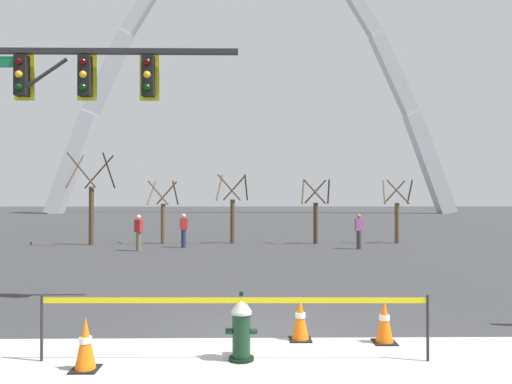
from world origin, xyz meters
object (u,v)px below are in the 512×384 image
at_px(fire_hydrant, 241,328).
at_px(pedestrian_standing_center, 184,230).
at_px(traffic_signal_gantry, 37,111).
at_px(monument_arch, 252,77).
at_px(pedestrian_walking_right, 359,231).
at_px(traffic_cone_by_hydrant, 384,321).
at_px(pedestrian_walking_left, 139,232).
at_px(traffic_cone_mid_sidewalk, 85,344).
at_px(traffic_cone_curb_edge, 300,319).

relative_size(fire_hydrant, pedestrian_standing_center, 0.62).
xyz_separation_m(fire_hydrant, traffic_signal_gantry, (-4.59, 3.68, 3.80)).
height_order(fire_hydrant, monument_arch, monument_arch).
relative_size(traffic_signal_gantry, pedestrian_walking_right, 4.04).
bearing_deg(traffic_cone_by_hydrant, pedestrian_walking_left, 117.90).
bearing_deg(traffic_cone_mid_sidewalk, pedestrian_standing_center, 93.18).
bearing_deg(traffic_signal_gantry, pedestrian_walking_left, 91.06).
xyz_separation_m(fire_hydrant, pedestrian_walking_left, (-4.78, 14.12, 0.35)).
height_order(traffic_cone_by_hydrant, traffic_cone_mid_sidewalk, same).
distance_m(traffic_cone_curb_edge, traffic_signal_gantry, 7.32).
bearing_deg(monument_arch, traffic_cone_curb_edge, -89.52).
bearing_deg(traffic_cone_mid_sidewalk, pedestrian_walking_left, 100.47).
bearing_deg(fire_hydrant, traffic_cone_mid_sidewalk, -169.89).
bearing_deg(fire_hydrant, traffic_cone_curb_edge, 44.54).
height_order(traffic_cone_by_hydrant, traffic_cone_curb_edge, same).
bearing_deg(traffic_signal_gantry, pedestrian_walking_right, 48.68).
distance_m(traffic_cone_curb_edge, pedestrian_walking_right, 14.42).
bearing_deg(traffic_cone_mid_sidewalk, monument_arch, 87.75).
height_order(traffic_cone_curb_edge, traffic_signal_gantry, traffic_signal_gantry).
height_order(fire_hydrant, traffic_cone_by_hydrant, fire_hydrant).
height_order(traffic_signal_gantry, monument_arch, monument_arch).
distance_m(pedestrian_walking_left, pedestrian_standing_center, 2.26).
relative_size(fire_hydrant, traffic_cone_mid_sidewalk, 1.36).
height_order(fire_hydrant, traffic_cone_mid_sidewalk, fire_hydrant).
height_order(traffic_cone_by_hydrant, pedestrian_walking_right, pedestrian_walking_right).
height_order(traffic_cone_curb_edge, pedestrian_standing_center, pedestrian_standing_center).
xyz_separation_m(traffic_cone_curb_edge, pedestrian_walking_right, (4.17, 13.79, 0.46)).
distance_m(traffic_signal_gantry, pedestrian_walking_left, 10.99).
height_order(monument_arch, pedestrian_walking_left, monument_arch).
bearing_deg(traffic_cone_curb_edge, traffic_signal_gantry, 153.60).
bearing_deg(pedestrian_standing_center, pedestrian_walking_left, -142.57).
xyz_separation_m(fire_hydrant, traffic_cone_mid_sidewalk, (-2.11, -0.38, -0.11)).
relative_size(pedestrian_walking_left, pedestrian_walking_right, 1.00).
height_order(traffic_cone_mid_sidewalk, pedestrian_standing_center, pedestrian_standing_center).
xyz_separation_m(traffic_cone_curb_edge, monument_arch, (-0.53, 62.85, 20.09)).
bearing_deg(pedestrian_walking_left, traffic_cone_curb_edge, -66.50).
bearing_deg(monument_arch, pedestrian_walking_left, -95.98).
height_order(traffic_signal_gantry, pedestrian_standing_center, traffic_signal_gantry).
relative_size(traffic_cone_by_hydrant, traffic_signal_gantry, 0.11).
bearing_deg(pedestrian_walking_right, traffic_cone_curb_edge, -106.81).
distance_m(traffic_cone_by_hydrant, pedestrian_walking_right, 14.26).
bearing_deg(traffic_cone_curb_edge, monument_arch, 90.48).
relative_size(monument_arch, pedestrian_standing_center, 38.40).
xyz_separation_m(traffic_cone_curb_edge, traffic_signal_gantry, (-5.54, 2.75, 3.91)).
relative_size(traffic_cone_mid_sidewalk, traffic_cone_curb_edge, 1.00).
relative_size(fire_hydrant, traffic_signal_gantry, 0.15).
bearing_deg(monument_arch, traffic_cone_mid_sidewalk, -92.25).
distance_m(traffic_cone_mid_sidewalk, monument_arch, 67.28).
xyz_separation_m(pedestrian_walking_left, pedestrian_walking_right, (9.90, 0.61, 0.00)).
xyz_separation_m(traffic_cone_mid_sidewalk, pedestrian_walking_left, (-2.68, 14.49, 0.46)).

